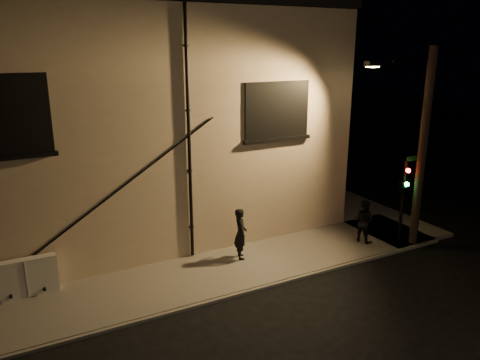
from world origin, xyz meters
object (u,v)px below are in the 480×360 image
traffic_signal (402,186)px  streetlamp_pole (420,145)px  pedestrian_a (241,234)px  utility_cabinet (26,278)px  pedestrian_b (364,221)px

traffic_signal → streetlamp_pole: bearing=-43.2°
pedestrian_a → streetlamp_pole: size_ratio=0.25×
pedestrian_a → streetlamp_pole: bearing=-89.0°
streetlamp_pole → utility_cabinet: bearing=169.2°
utility_cabinet → pedestrian_b: pedestrian_b is taller
utility_cabinet → pedestrian_b: (11.45, -1.56, 0.23)m
traffic_signal → streetlamp_pole: 1.62m
pedestrian_a → streetlamp_pole: streetlamp_pole is taller
pedestrian_a → pedestrian_b: pedestrian_a is taller
pedestrian_b → streetlamp_pole: bearing=-139.4°
traffic_signal → streetlamp_pole: streetlamp_pole is taller
pedestrian_a → pedestrian_b: (4.72, -0.87, -0.09)m
pedestrian_b → traffic_signal: bearing=-135.6°
pedestrian_a → traffic_signal: bearing=-87.1°
utility_cabinet → traffic_signal: 12.90m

